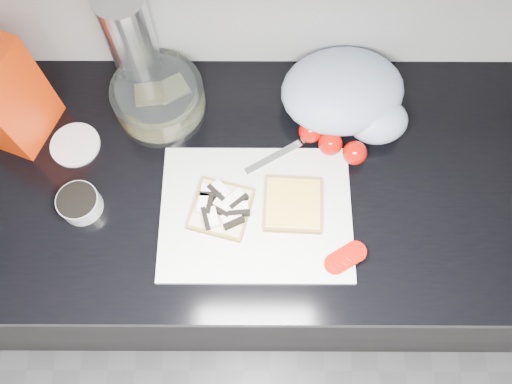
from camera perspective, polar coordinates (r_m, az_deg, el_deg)
base_cabinet at (r=1.54m, az=-5.33°, el=-5.18°), size 3.50×0.60×0.86m
countertop at (r=1.12m, az=-7.32°, el=1.58°), size 3.50×0.64×0.04m
cutting_board at (r=1.05m, az=-0.01°, el=-2.42°), size 0.40×0.30×0.01m
bread_left at (r=1.04m, az=-3.98°, el=-1.79°), size 0.15×0.15×0.04m
bread_right at (r=1.04m, az=4.25°, el=-1.41°), size 0.13×0.13×0.02m
tomato_slices at (r=1.02m, az=10.15°, el=-7.41°), size 0.10×0.08×0.02m
knife at (r=1.11m, az=4.71°, el=5.47°), size 0.19×0.12×0.01m
seed_tub at (r=1.10m, az=-19.54°, el=-1.18°), size 0.09×0.09×0.04m
tub_lid at (r=1.19m, az=-19.96°, el=5.09°), size 0.12×0.12×0.01m
glass_bowl at (r=1.15m, az=-10.97°, el=10.36°), size 0.20×0.20×0.08m
steel_canister at (r=1.15m, az=-13.98°, el=16.35°), size 0.10×0.10×0.25m
grocery_bag at (r=1.14m, az=10.41°, el=10.84°), size 0.30×0.26×0.12m
whole_tomatoes at (r=1.11m, az=8.66°, el=5.62°), size 0.15×0.11×0.05m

